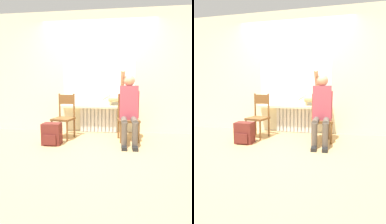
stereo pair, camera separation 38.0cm
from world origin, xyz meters
The scene contains 10 objects.
ground_plane centered at (0.00, 0.00, 0.00)m, with size 12.00×12.00×0.00m, color tan.
wall_with_window centered at (0.00, 1.23, 1.35)m, with size 7.00×0.06×2.70m.
radiator centered at (0.00, 1.15, 0.29)m, with size 0.85×0.08×0.58m.
windowsill centered at (0.00, 1.07, 0.60)m, with size 1.69×0.26×0.05m.
window_glass centered at (0.00, 1.20, 1.13)m, with size 1.62×0.01×1.01m.
chair_left centered at (-0.64, 0.57, 0.45)m, with size 0.45×0.45×0.90m.
chair_right centered at (0.64, 0.57, 0.45)m, with size 0.43×0.43×0.90m.
person centered at (0.65, 0.45, 0.69)m, with size 0.36×1.04×1.38m.
cat centered at (0.39, 1.10, 0.77)m, with size 0.49×0.12×0.24m.
backpack centered at (-0.74, 0.12, 0.19)m, with size 0.33×0.26×0.39m.
Camera 2 is at (0.81, -3.00, 1.04)m, focal length 30.00 mm.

